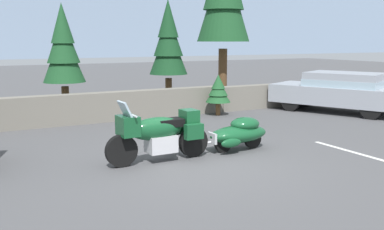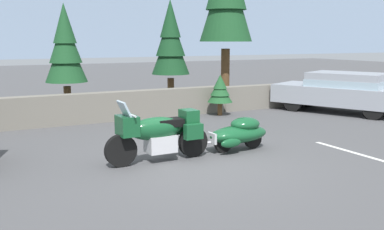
{
  "view_description": "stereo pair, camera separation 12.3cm",
  "coord_description": "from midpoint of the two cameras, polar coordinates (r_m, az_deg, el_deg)",
  "views": [
    {
      "loc": [
        -4.26,
        -7.77,
        2.52
      ],
      "look_at": [
        0.39,
        0.92,
        0.85
      ],
      "focal_mm": 41.38,
      "sensor_mm": 36.0,
      "label": 1
    },
    {
      "loc": [
        -4.15,
        -7.83,
        2.52
      ],
      "look_at": [
        0.39,
        0.92,
        0.85
      ],
      "focal_mm": 41.38,
      "sensor_mm": 36.0,
      "label": 2
    }
  ],
  "objects": [
    {
      "name": "stone_guard_wall",
      "position": [
        13.98,
        -12.02,
        0.89
      ],
      "size": [
        24.0,
        0.55,
        0.92
      ],
      "color": "slate",
      "rests_on": "ground"
    },
    {
      "name": "pine_sapling_near",
      "position": [
        14.95,
        3.88,
        3.24
      ],
      "size": [
        0.85,
        0.85,
        1.39
      ],
      "color": "brown",
      "rests_on": "ground"
    },
    {
      "name": "car_shaped_trailer",
      "position": [
        10.27,
        6.4,
        -2.3
      ],
      "size": [
        2.21,
        0.79,
        0.76
      ],
      "color": "black",
      "rests_on": "ground"
    },
    {
      "name": "pine_tree_secondary",
      "position": [
        16.19,
        -2.57,
        9.5
      ],
      "size": [
        1.38,
        1.38,
        3.98
      ],
      "color": "brown",
      "rests_on": "ground"
    },
    {
      "name": "touring_motorcycle",
      "position": [
        9.24,
        -4.03,
        -2.26
      ],
      "size": [
        2.31,
        0.77,
        1.33
      ],
      "color": "black",
      "rests_on": "ground"
    },
    {
      "name": "parking_stripe_marker",
      "position": [
        10.34,
        23.02,
        -5.25
      ],
      "size": [
        0.12,
        3.6,
        0.01
      ],
      "primitive_type": "cube",
      "color": "silver",
      "rests_on": "ground"
    },
    {
      "name": "pine_tree_far_right",
      "position": [
        14.65,
        -15.79,
        8.42
      ],
      "size": [
        1.32,
        1.32,
        3.68
      ],
      "color": "brown",
      "rests_on": "ground"
    },
    {
      "name": "ground_plane",
      "position": [
        9.21,
        0.87,
        -6.26
      ],
      "size": [
        80.0,
        80.0,
        0.0
      ],
      "primitive_type": "plane",
      "color": "#4C4C4F"
    },
    {
      "name": "sedan_at_right_edge",
      "position": [
        16.4,
        19.01,
        2.98
      ],
      "size": [
        3.51,
        4.85,
        1.41
      ],
      "color": "black",
      "rests_on": "ground"
    }
  ]
}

